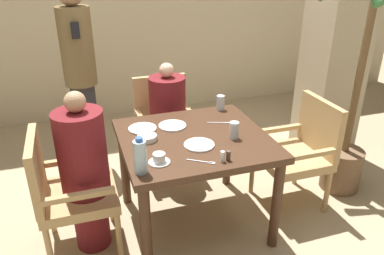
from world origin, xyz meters
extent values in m
plane|color=tan|center=(0.00, 0.00, 0.00)|extent=(16.00, 16.00, 0.00)
cube|color=beige|center=(0.00, 2.43, 1.40)|extent=(8.00, 0.06, 2.80)
cube|color=#BCAD8E|center=(1.65, 0.69, 1.35)|extent=(0.47, 0.47, 2.70)
cube|color=#422819|center=(0.00, 0.00, 0.72)|extent=(1.03, 0.97, 0.05)
cylinder|color=#422819|center=(-0.46, -0.42, 0.35)|extent=(0.07, 0.07, 0.70)
cylinder|color=#422819|center=(0.46, -0.42, 0.35)|extent=(0.07, 0.07, 0.70)
cylinder|color=#422819|center=(-0.46, 0.42, 0.35)|extent=(0.07, 0.07, 0.70)
cylinder|color=#422819|center=(0.46, 0.42, 0.35)|extent=(0.07, 0.07, 0.70)
cube|color=tan|center=(-0.83, 0.00, 0.42)|extent=(0.50, 0.50, 0.07)
cube|color=tan|center=(-1.06, 0.00, 0.68)|extent=(0.05, 0.50, 0.43)
cube|color=tan|center=(-0.83, 0.23, 0.58)|extent=(0.45, 0.04, 0.04)
cube|color=tan|center=(-0.83, -0.23, 0.58)|extent=(0.45, 0.04, 0.04)
cylinder|color=tan|center=(-0.61, 0.22, 0.19)|extent=(0.04, 0.04, 0.39)
cylinder|color=tan|center=(-0.61, -0.22, 0.19)|extent=(0.04, 0.04, 0.39)
cylinder|color=tan|center=(-1.05, 0.22, 0.19)|extent=(0.04, 0.04, 0.39)
cylinder|color=tan|center=(-1.05, -0.22, 0.19)|extent=(0.04, 0.04, 0.39)
cylinder|color=maroon|center=(-0.77, 0.00, 0.23)|extent=(0.24, 0.24, 0.46)
cylinder|color=maroon|center=(-0.77, 0.00, 0.75)|extent=(0.32, 0.32, 0.58)
sphere|color=tan|center=(-0.77, 0.00, 1.10)|extent=(0.13, 0.13, 0.13)
cube|color=tan|center=(0.00, 0.80, 0.42)|extent=(0.50, 0.50, 0.07)
cube|color=tan|center=(0.00, 1.03, 0.68)|extent=(0.50, 0.05, 0.43)
cube|color=tan|center=(0.23, 0.80, 0.58)|extent=(0.04, 0.45, 0.04)
cube|color=tan|center=(-0.23, 0.80, 0.58)|extent=(0.04, 0.45, 0.04)
cylinder|color=tan|center=(0.22, 0.57, 0.19)|extent=(0.04, 0.04, 0.39)
cylinder|color=tan|center=(-0.22, 0.57, 0.19)|extent=(0.04, 0.04, 0.39)
cylinder|color=tan|center=(0.22, 1.02, 0.19)|extent=(0.04, 0.04, 0.39)
cylinder|color=tan|center=(-0.22, 1.02, 0.19)|extent=(0.04, 0.04, 0.39)
cylinder|color=maroon|center=(0.00, 0.74, 0.23)|extent=(0.24, 0.24, 0.46)
cylinder|color=maroon|center=(0.00, 0.74, 0.71)|extent=(0.32, 0.32, 0.50)
sphere|color=beige|center=(0.00, 0.74, 1.03)|extent=(0.13, 0.13, 0.13)
cube|color=tan|center=(0.83, 0.00, 0.42)|extent=(0.50, 0.50, 0.07)
cube|color=tan|center=(1.06, 0.00, 0.68)|extent=(0.05, 0.50, 0.43)
cube|color=tan|center=(0.83, -0.23, 0.58)|extent=(0.45, 0.04, 0.04)
cube|color=tan|center=(0.83, 0.23, 0.58)|extent=(0.45, 0.04, 0.04)
cylinder|color=tan|center=(0.61, -0.22, 0.19)|extent=(0.04, 0.04, 0.39)
cylinder|color=tan|center=(0.61, 0.22, 0.19)|extent=(0.04, 0.04, 0.39)
cylinder|color=tan|center=(1.05, -0.22, 0.19)|extent=(0.04, 0.04, 0.39)
cylinder|color=tan|center=(1.05, 0.22, 0.19)|extent=(0.04, 0.04, 0.39)
cylinder|color=#2D2D33|center=(-0.69, 1.24, 0.41)|extent=(0.23, 0.23, 0.82)
cylinder|color=brown|center=(-0.69, 1.24, 1.16)|extent=(0.30, 0.30, 0.70)
cube|color=black|center=(-0.69, 1.06, 1.34)|extent=(0.07, 0.01, 0.14)
cylinder|color=brown|center=(1.40, 0.05, 0.19)|extent=(0.34, 0.34, 0.37)
cylinder|color=brown|center=(1.40, 0.05, 1.00)|extent=(0.06, 0.06, 1.25)
cylinder|color=white|center=(-0.01, -0.14, 0.75)|extent=(0.21, 0.21, 0.01)
cylinder|color=white|center=(-0.32, 0.24, 0.75)|extent=(0.21, 0.21, 0.01)
cylinder|color=white|center=(-0.10, 0.21, 0.75)|extent=(0.21, 0.21, 0.01)
cylinder|color=white|center=(-0.32, -0.28, 0.75)|extent=(0.14, 0.14, 0.01)
cylinder|color=white|center=(-0.32, -0.28, 0.78)|extent=(0.08, 0.08, 0.06)
cylinder|color=white|center=(-0.33, 0.05, 0.76)|extent=(0.13, 0.13, 0.04)
cylinder|color=#A3C6DB|center=(-0.45, -0.35, 0.85)|extent=(0.08, 0.08, 0.21)
cylinder|color=#3359B2|center=(-0.45, -0.35, 0.96)|extent=(0.04, 0.04, 0.02)
cylinder|color=silver|center=(0.26, -0.11, 0.81)|extent=(0.07, 0.07, 0.12)
cylinder|color=silver|center=(0.37, 0.41, 0.81)|extent=(0.07, 0.07, 0.12)
cylinder|color=white|center=(0.06, -0.38, 0.78)|extent=(0.03, 0.03, 0.07)
cylinder|color=#4C3D2D|center=(0.10, -0.38, 0.78)|extent=(0.03, 0.03, 0.07)
cube|color=silver|center=(-0.08, -0.34, 0.75)|extent=(0.14, 0.10, 0.00)
cube|color=silver|center=(-0.01, -0.39, 0.75)|extent=(0.04, 0.04, 0.00)
cube|color=silver|center=(0.25, 0.17, 0.75)|extent=(0.16, 0.06, 0.00)
cube|color=silver|center=(0.33, 0.14, 0.75)|extent=(0.06, 0.04, 0.00)
camera|label=1|loc=(-0.76, -2.24, 1.92)|focal=35.00mm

